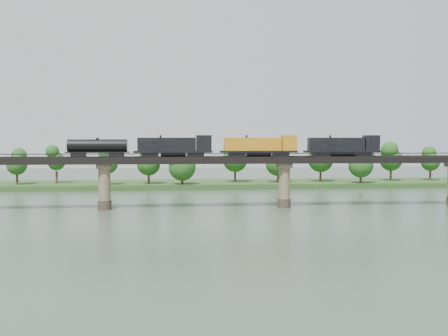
{
  "coord_description": "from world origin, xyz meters",
  "views": [
    {
      "loc": [
        -25.58,
        -94.38,
        15.76
      ],
      "look_at": [
        -13.66,
        30.0,
        9.0
      ],
      "focal_mm": 45.0,
      "sensor_mm": 36.0,
      "label": 1
    }
  ],
  "objects": [
    {
      "name": "freight_train",
      "position": [
        -12.08,
        30.0,
        13.81
      ],
      "size": [
        70.15,
        2.73,
        4.83
      ],
      "color": "black",
      "rests_on": "bridge"
    },
    {
      "name": "bridge_superstructure",
      "position": [
        0.0,
        30.0,
        11.79
      ],
      "size": [
        220.0,
        4.9,
        0.75
      ],
      "color": "black",
      "rests_on": "bridge"
    },
    {
      "name": "far_treeline",
      "position": [
        -8.21,
        80.52,
        8.83
      ],
      "size": [
        289.06,
        17.54,
        13.6
      ],
      "color": "#382619",
      "rests_on": "far_bank"
    },
    {
      "name": "bridge",
      "position": [
        0.0,
        30.0,
        5.46
      ],
      "size": [
        236.0,
        30.0,
        11.5
      ],
      "color": "#473A2D",
      "rests_on": "ground"
    },
    {
      "name": "ground",
      "position": [
        0.0,
        0.0,
        0.0
      ],
      "size": [
        400.0,
        400.0,
        0.0
      ],
      "primitive_type": "plane",
      "color": "#354335",
      "rests_on": "ground"
    },
    {
      "name": "far_bank",
      "position": [
        0.0,
        85.0,
        0.8
      ],
      "size": [
        300.0,
        24.0,
        1.6
      ],
      "primitive_type": "cube",
      "color": "#25471C",
      "rests_on": "ground"
    }
  ]
}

